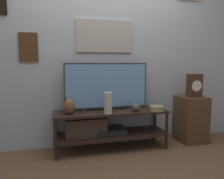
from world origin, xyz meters
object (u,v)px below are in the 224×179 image
Objects in this scene: television at (106,86)px; vase_tall_ceramic at (108,103)px; vase_round_glass at (136,107)px; vase_urn_stoneware at (69,106)px; vase_wide_bowl at (157,108)px; mantel_clock at (194,86)px.

television is 4.17× the size of vase_tall_ceramic.
vase_urn_stoneware reaches higher than vase_round_glass.
vase_wide_bowl is 0.93× the size of vase_urn_stoneware.
vase_urn_stoneware is at bearing 174.66° from vase_wide_bowl.
mantel_clock reaches higher than vase_round_glass.
vase_round_glass is 0.43× the size of vase_tall_ceramic.
television is 3.41× the size of mantel_clock.
vase_tall_ceramic is (-0.03, -0.23, -0.18)m from television.
television reaches higher than mantel_clock.
mantel_clock reaches higher than vase_urn_stoneware.
vase_tall_ceramic is 1.36× the size of vase_urn_stoneware.
vase_wide_bowl is 0.69m from mantel_clock.
television is at bearing 149.72° from vase_round_glass.
television is 1.23m from mantel_clock.
vase_wide_bowl is (0.27, -0.03, -0.02)m from vase_round_glass.
vase_tall_ceramic is (-0.37, -0.04, 0.07)m from vase_round_glass.
vase_round_glass is (0.34, -0.20, -0.26)m from television.
vase_tall_ceramic reaches higher than vase_round_glass.
vase_urn_stoneware is (-0.83, 0.07, 0.04)m from vase_round_glass.
vase_urn_stoneware is 1.73m from mantel_clock.
vase_urn_stoneware is (-1.10, 0.10, 0.06)m from vase_wide_bowl.
vase_urn_stoneware is (-0.49, -0.13, -0.22)m from television.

